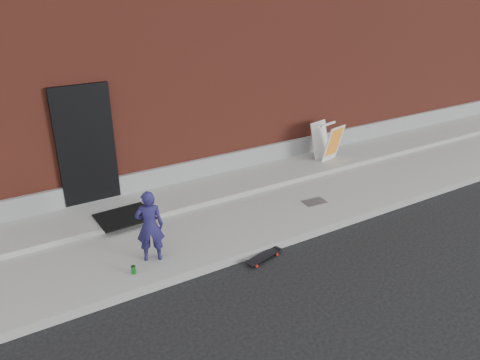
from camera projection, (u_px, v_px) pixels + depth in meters
ground at (292, 245)px, 8.09m from camera, size 80.00×80.00×0.00m
sidewalk at (247, 207)px, 9.23m from camera, size 20.00×3.00×0.15m
apron at (224, 185)px, 9.89m from camera, size 20.00×1.20×0.10m
building at (140, 47)px, 12.56m from camera, size 20.00×8.10×5.00m
child at (150, 226)px, 7.19m from camera, size 0.50×0.42×1.19m
skateboard at (264, 256)px, 7.65m from camera, size 0.72×0.34×0.08m
pizza_sign at (327, 141)px, 10.98m from camera, size 0.65×0.72×0.88m
soda_can at (133, 270)px, 7.04m from camera, size 0.09×0.09×0.13m
doormat at (124, 217)px, 8.47m from camera, size 0.99×0.81×0.03m
utility_plate at (315, 202)px, 9.26m from camera, size 0.47×0.33×0.01m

